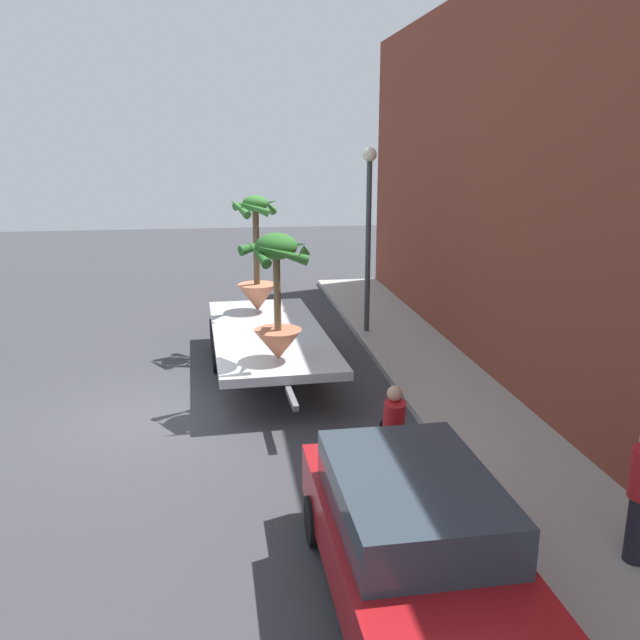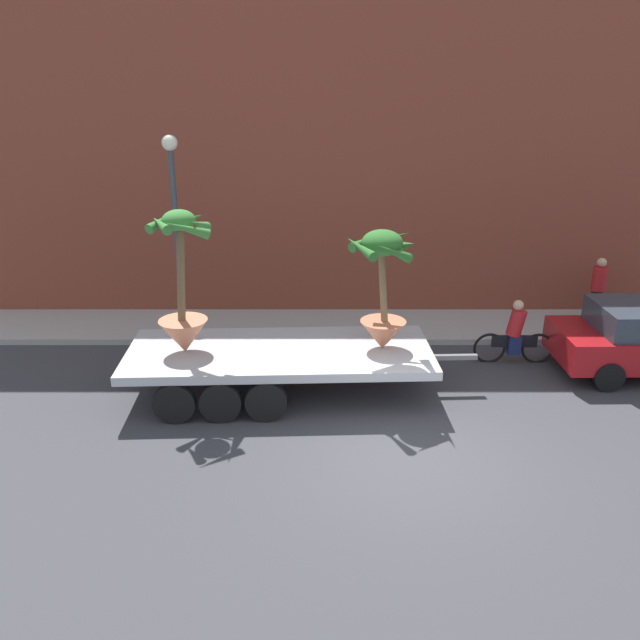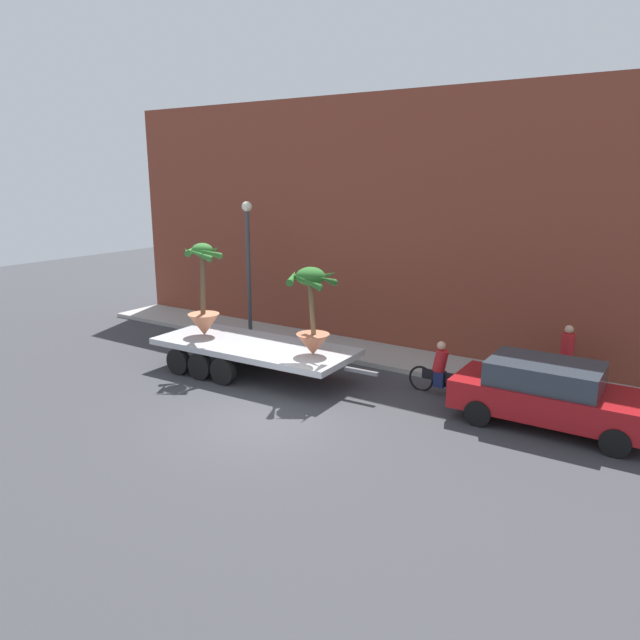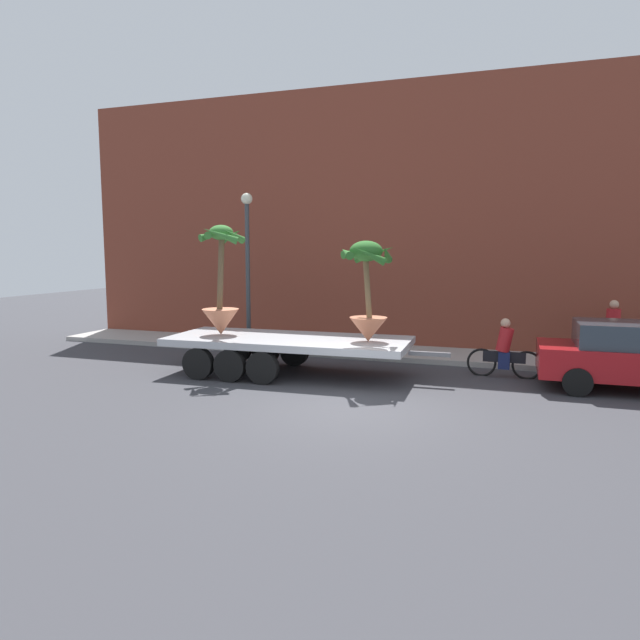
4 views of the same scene
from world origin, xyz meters
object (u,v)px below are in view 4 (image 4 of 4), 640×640
object	(u,v)px
potted_palm_middle	(221,292)
street_lamp	(247,250)
cyclist	(504,351)
pedestrian_near_gate	(613,330)
potted_palm_rear	(367,291)
flatbed_trailer	(280,345)

from	to	relation	value
potted_palm_middle	street_lamp	distance (m)	3.25
potted_palm_middle	street_lamp	bearing A→B (deg)	102.89
potted_palm_middle	cyclist	world-z (taller)	potted_palm_middle
pedestrian_near_gate	potted_palm_rear	bearing A→B (deg)	-147.56
flatbed_trailer	cyclist	size ratio (longest dim) A/B	3.93
flatbed_trailer	street_lamp	size ratio (longest dim) A/B	1.50
potted_palm_rear	cyclist	world-z (taller)	potted_palm_rear
pedestrian_near_gate	street_lamp	distance (m)	10.86
potted_palm_rear	potted_palm_middle	bearing A→B (deg)	-177.25
potted_palm_rear	pedestrian_near_gate	world-z (taller)	potted_palm_rear
potted_palm_middle	pedestrian_near_gate	world-z (taller)	potted_palm_middle
cyclist	street_lamp	world-z (taller)	street_lamp
potted_palm_rear	street_lamp	world-z (taller)	street_lamp
flatbed_trailer	potted_palm_rear	xyz separation A→B (m)	(2.31, 0.06, 1.45)
potted_palm_middle	pedestrian_near_gate	distance (m)	10.73
potted_palm_middle	flatbed_trailer	bearing A→B (deg)	4.41
potted_palm_middle	street_lamp	world-z (taller)	street_lamp
potted_palm_middle	street_lamp	xyz separation A→B (m)	(-0.68, 2.98, 1.13)
pedestrian_near_gate	potted_palm_middle	bearing A→B (deg)	-158.09
potted_palm_middle	cyclist	distance (m)	7.48
potted_palm_rear	cyclist	size ratio (longest dim) A/B	1.34
street_lamp	pedestrian_near_gate	bearing A→B (deg)	5.43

